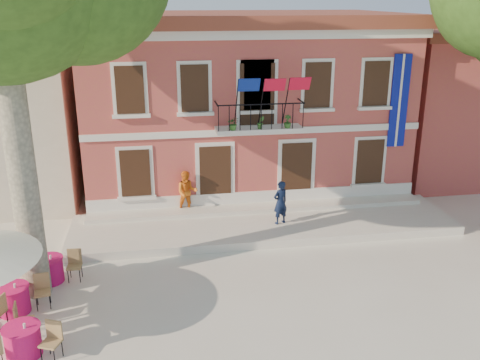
% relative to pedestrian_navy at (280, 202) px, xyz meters
% --- Properties ---
extents(ground, '(90.00, 90.00, 0.00)m').
position_rel_pedestrian_navy_xyz_m(ground, '(-2.53, -4.13, -1.11)').
color(ground, beige).
rests_on(ground, ground).
extents(main_building, '(13.50, 9.59, 7.50)m').
position_rel_pedestrian_navy_xyz_m(main_building, '(-0.53, 5.86, 2.67)').
color(main_building, '#B44145').
rests_on(main_building, ground).
extents(neighbor_east, '(9.40, 9.40, 6.40)m').
position_rel_pedestrian_navy_xyz_m(neighbor_east, '(11.47, 6.87, 2.11)').
color(neighbor_east, '#B44145').
rests_on(neighbor_east, ground).
extents(terrace, '(14.00, 3.40, 0.30)m').
position_rel_pedestrian_navy_xyz_m(terrace, '(-0.53, 0.27, -0.96)').
color(terrace, silver).
rests_on(terrace, ground).
extents(pedestrian_navy, '(0.70, 0.59, 1.62)m').
position_rel_pedestrian_navy_xyz_m(pedestrian_navy, '(0.00, 0.00, 0.00)').
color(pedestrian_navy, '#101A35').
rests_on(pedestrian_navy, terrace).
extents(pedestrian_orange, '(0.80, 0.62, 1.65)m').
position_rel_pedestrian_navy_xyz_m(pedestrian_orange, '(-3.26, 1.57, 0.01)').
color(pedestrian_orange, orange).
rests_on(pedestrian_orange, terrace).
extents(cafe_table_0, '(1.75, 1.85, 0.95)m').
position_rel_pedestrian_navy_xyz_m(cafe_table_0, '(-8.33, -4.07, -0.68)').
color(cafe_table_0, '#E11554').
rests_on(cafe_table_0, ground).
extents(cafe_table_1, '(1.86, 1.73, 0.95)m').
position_rel_pedestrian_navy_xyz_m(cafe_table_1, '(-7.68, -6.03, -0.68)').
color(cafe_table_1, '#E11554').
rests_on(cafe_table_1, ground).
extents(cafe_table_3, '(1.67, 1.87, 0.95)m').
position_rel_pedestrian_navy_xyz_m(cafe_table_3, '(-7.68, -2.49, -0.68)').
color(cafe_table_3, '#E11554').
rests_on(cafe_table_3, ground).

